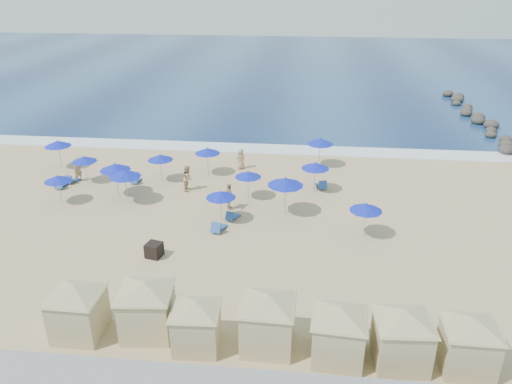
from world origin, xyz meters
TOP-DOWN VIEW (x-y plane):
  - ground at (0.00, 0.00)m, footprint 160.00×160.00m
  - ocean at (0.00, 55.00)m, footprint 160.00×80.00m
  - surf_line at (0.00, 15.50)m, footprint 160.00×2.50m
  - rock_jetty at (24.01, 24.90)m, footprint 2.56×26.66m
  - trash_bin at (-1.64, -2.89)m, footprint 0.98×0.98m
  - cabana_0 at (-2.96, -9.43)m, footprint 4.36×4.36m
  - cabana_1 at (-0.06, -9.02)m, footprint 4.57×4.57m
  - cabana_2 at (2.23, -9.67)m, footprint 4.03×4.03m
  - cabana_3 at (5.16, -9.34)m, footprint 4.58×4.58m
  - cabana_4 at (8.04, -9.74)m, footprint 4.37×4.37m
  - cabana_5 at (10.52, -9.74)m, footprint 4.47×4.47m
  - cabana_6 at (13.07, -9.77)m, footprint 4.26×4.26m
  - umbrella_0 at (-12.90, 9.40)m, footprint 2.06×2.06m
  - umbrella_1 at (-9.90, 3.14)m, footprint 1.82×1.82m
  - umbrella_2 at (-9.65, 6.80)m, footprint 1.85×1.85m
  - umbrella_3 at (-6.52, 4.78)m, footprint 2.15×2.15m
  - umbrella_4 at (-4.18, 7.61)m, footprint 1.90×1.90m
  - umbrella_5 at (-5.44, 3.68)m, footprint 2.15×2.15m
  - umbrella_6 at (1.35, 1.59)m, footprint 1.89×1.89m
  - umbrella_7 at (-0.98, 9.26)m, footprint 1.95×1.95m
  - umbrella_8 at (2.60, 5.19)m, footprint 1.83×1.83m
  - umbrella_9 at (7.53, 11.88)m, footprint 2.13×2.13m
  - umbrella_10 at (7.14, 6.89)m, footprint 1.98×1.98m
  - umbrella_11 at (10.04, 0.59)m, footprint 1.94×1.94m
  - umbrella_12 at (5.24, 3.04)m, footprint 2.31×2.31m
  - beach_chair_0 at (-11.13, 5.57)m, footprint 0.73×1.39m
  - beach_chair_1 at (-10.73, 6.59)m, footprint 0.91×1.36m
  - beach_chair_2 at (-6.03, 7.04)m, footprint 0.55×1.20m
  - beach_chair_3 at (1.35, 0.32)m, footprint 0.89×1.47m
  - beach_chair_4 at (1.97, 1.94)m, footprint 0.93×1.32m
  - beach_chair_5 at (7.67, 7.50)m, footprint 0.89×1.37m
  - beachgoer_0 at (-10.34, 6.98)m, footprint 0.72×0.80m
  - beachgoer_1 at (-1.82, 6.17)m, footprint 0.71×0.90m
  - beachgoer_2 at (1.58, 3.40)m, footprint 0.85×1.15m
  - beachgoer_3 at (1.36, 10.73)m, footprint 0.94×0.94m

SIDE VIEW (x-z plane):
  - ground at x=0.00m, z-range 0.00..0.00m
  - ocean at x=0.00m, z-range 0.00..0.06m
  - surf_line at x=0.00m, z-range 0.00..0.08m
  - beach_chair_2 at x=-6.03m, z-range -0.10..0.56m
  - beach_chair_4 at x=1.97m, z-range -0.10..0.56m
  - beach_chair_1 at x=-10.73m, z-range -0.11..0.58m
  - beach_chair_5 at x=7.67m, z-range -0.11..0.59m
  - beach_chair_0 at x=-11.13m, z-range -0.11..0.62m
  - beach_chair_3 at x=1.35m, z-range -0.12..0.64m
  - rock_jetty at x=24.01m, z-range -0.12..0.84m
  - trash_bin at x=-1.64m, z-range 0.00..0.81m
  - beachgoer_3 at x=1.36m, z-range 0.00..1.64m
  - beachgoer_2 at x=1.58m, z-range 0.00..1.81m
  - beachgoer_0 at x=-10.34m, z-range 0.00..1.84m
  - beachgoer_1 at x=-1.82m, z-range 0.00..1.85m
  - cabana_2 at x=2.23m, z-range 0.18..2.71m
  - cabana_6 at x=13.07m, z-range 0.19..2.86m
  - cabana_0 at x=-2.96m, z-range 0.20..2.94m
  - cabana_4 at x=8.04m, z-range 0.20..2.95m
  - cabana_5 at x=10.52m, z-range 0.20..3.01m
  - cabana_3 at x=5.16m, z-range 0.21..3.09m
  - cabana_1 at x=-0.06m, z-range 0.21..3.09m
  - umbrella_1 at x=-9.90m, z-range 0.76..2.83m
  - umbrella_8 at x=2.60m, z-range 0.76..2.85m
  - umbrella_2 at x=-9.65m, z-range 0.77..2.88m
  - umbrella_6 at x=1.35m, z-range 0.79..2.95m
  - umbrella_4 at x=-4.18m, z-range 0.80..2.96m
  - umbrella_11 at x=10.04m, z-range 0.81..3.02m
  - umbrella_7 at x=-0.98m, z-range 0.82..3.04m
  - umbrella_10 at x=7.14m, z-range 0.83..3.08m
  - umbrella_0 at x=-12.90m, z-range 0.86..3.20m
  - umbrella_9 at x=7.53m, z-range 0.89..3.31m
  - umbrella_3 at x=-6.52m, z-range 0.90..3.34m
  - umbrella_5 at x=-5.44m, z-range 0.90..3.35m
  - umbrella_12 at x=5.24m, z-range 0.97..3.60m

